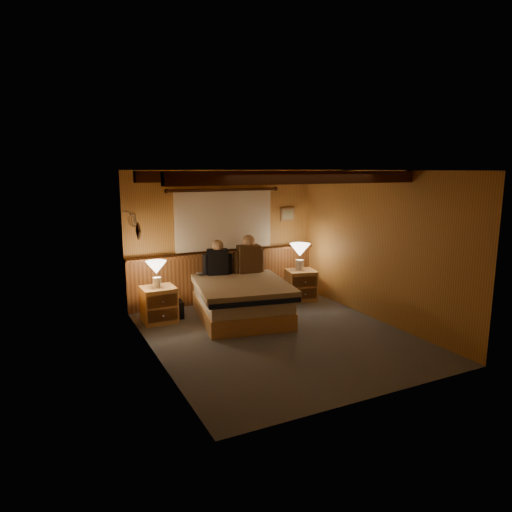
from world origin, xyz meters
TOP-DOWN VIEW (x-y plane):
  - floor at (0.00, 0.00)m, footprint 4.20×4.20m
  - ceiling at (0.00, 0.00)m, footprint 4.20×4.20m
  - wall_back at (0.00, 2.10)m, footprint 3.60×0.00m
  - wall_left at (-1.80, 0.00)m, footprint 0.00×4.20m
  - wall_right at (1.80, 0.00)m, footprint 0.00×4.20m
  - wall_front at (0.00, -2.10)m, footprint 3.60×0.00m
  - wainscot at (0.00, 2.04)m, footprint 3.60×0.23m
  - curtain_window at (0.00, 2.03)m, footprint 2.18×0.09m
  - ceiling_beams at (0.00, 0.15)m, footprint 3.60×1.65m
  - coat_rail at (-1.72, 1.58)m, footprint 0.05×0.55m
  - framed_print at (1.35, 2.08)m, footprint 0.30×0.04m
  - bed at (-0.15, 0.98)m, footprint 1.68×2.02m
  - nightstand_left at (-1.41, 1.37)m, footprint 0.53×0.48m
  - nightstand_right at (1.29, 1.45)m, footprint 0.60×0.56m
  - lamp_left at (-1.43, 1.37)m, footprint 0.32×0.32m
  - lamp_right at (1.28, 1.49)m, footprint 0.38×0.38m
  - person_left at (-0.30, 1.62)m, footprint 0.51×0.29m
  - person_right at (0.24, 1.51)m, footprint 0.57×0.27m
  - duffel_bag at (-1.23, 1.47)m, footprint 0.49×0.33m

SIDE VIEW (x-z plane):
  - floor at x=0.00m, z-range 0.00..0.00m
  - duffel_bag at x=-1.23m, z-range -0.02..0.31m
  - nightstand_right at x=1.29m, z-range 0.00..0.56m
  - nightstand_left at x=-1.41m, z-range 0.00..0.57m
  - bed at x=-0.15m, z-range 0.01..0.63m
  - wainscot at x=0.00m, z-range 0.02..0.96m
  - person_left at x=-0.30m, z-range 0.55..1.18m
  - lamp_left at x=-1.43m, z-range 0.66..1.08m
  - person_right at x=0.24m, z-range 0.55..1.24m
  - lamp_right at x=1.28m, z-range 0.67..1.16m
  - wall_left at x=-1.80m, z-range -0.90..3.30m
  - wall_right at x=1.80m, z-range -0.90..3.30m
  - wall_back at x=0.00m, z-range -0.60..3.00m
  - wall_front at x=0.00m, z-range -0.60..3.00m
  - curtain_window at x=0.00m, z-range 0.96..2.08m
  - framed_print at x=1.35m, z-range 1.43..1.68m
  - coat_rail at x=-1.72m, z-range 1.55..1.79m
  - ceiling_beams at x=0.00m, z-range 2.23..2.39m
  - ceiling at x=0.00m, z-range 2.40..2.40m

